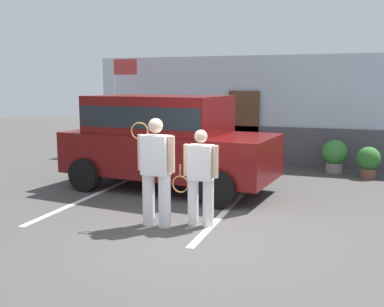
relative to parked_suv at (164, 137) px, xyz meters
name	(u,v)px	position (x,y,z in m)	size (l,w,h in m)	color
ground_plane	(191,231)	(1.52, -2.59, -1.15)	(40.00, 40.00, 0.00)	#423F3D
parking_stripe_0	(93,195)	(-1.18, -1.09, -1.14)	(0.12, 4.40, 0.01)	silver
parking_stripe_1	(229,208)	(1.74, -1.09, -1.14)	(0.12, 4.40, 0.01)	silver
house_frontage	(266,113)	(1.51, 4.00, 0.31)	(10.51, 0.40, 3.10)	silver
parked_suv	(164,137)	(0.00, 0.00, 0.00)	(4.78, 2.57, 2.05)	#590C0C
tennis_player_man	(156,170)	(0.89, -2.49, -0.22)	(0.79, 0.30, 1.77)	white
tennis_player_woman	(200,177)	(1.56, -2.24, -0.33)	(0.85, 0.25, 1.58)	white
potted_plant_by_porch	(335,155)	(3.49, 3.11, -0.67)	(0.65, 0.65, 0.86)	gray
potted_plant_secondary	(368,161)	(4.31, 2.73, -0.72)	(0.59, 0.59, 0.77)	brown
flag_pole	(120,90)	(-2.74, 3.11, 0.98)	(0.80, 0.05, 3.07)	silver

